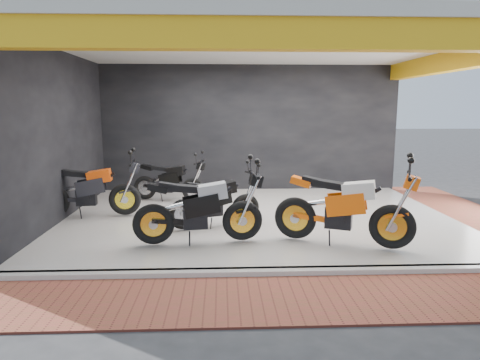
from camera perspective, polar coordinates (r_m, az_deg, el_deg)
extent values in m
plane|color=#2D2D30|center=(7.21, 3.78, -9.52)|extent=(80.00, 80.00, 0.00)
cube|color=silver|center=(9.10, 2.42, -5.08)|extent=(8.00, 6.00, 0.10)
cube|color=beige|center=(8.88, 2.59, 17.65)|extent=(8.40, 6.40, 0.20)
cube|color=black|center=(11.90, 1.21, 6.71)|extent=(8.20, 0.20, 3.50)
cube|color=black|center=(9.40, -23.37, 5.13)|extent=(0.20, 6.20, 3.50)
cube|color=gold|center=(5.89, 5.27, 18.76)|extent=(8.40, 0.30, 0.40)
cube|color=gold|center=(10.02, 26.78, 14.02)|extent=(0.30, 6.40, 0.40)
cube|color=silver|center=(6.24, 4.82, -12.15)|extent=(8.00, 0.20, 0.10)
cube|color=brown|center=(5.55, 5.86, -15.47)|extent=(9.00, 1.40, 0.03)
cube|color=brown|center=(10.64, 29.21, -4.34)|extent=(1.40, 7.00, 0.03)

